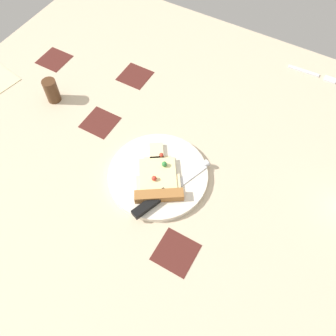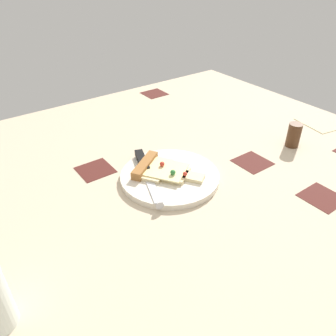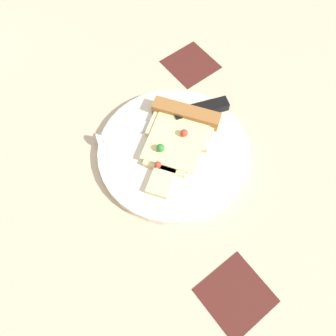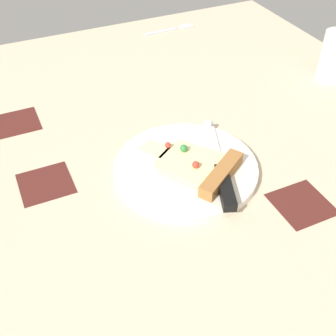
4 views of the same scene
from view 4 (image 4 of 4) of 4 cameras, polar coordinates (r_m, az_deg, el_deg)
The scene contains 6 objects.
ground_plane at distance 77.43cm, azimuth -3.38°, elevation -2.11°, with size 131.71×131.71×3.00cm.
plate at distance 77.05cm, azimuth 2.36°, elevation -0.04°, with size 25.89×25.89×1.56cm, color silver.
pizza_slice at distance 75.13cm, azimuth 4.09°, elevation 0.20°, with size 18.81×16.12×2.68cm.
knife at distance 75.14cm, azimuth 7.00°, elevation -0.24°, with size 23.23×10.32×2.45cm.
drinking_glass at distance 109.68cm, azimuth 21.29°, elevation 13.71°, with size 6.56×6.56×11.41cm, color silver.
fork at distance 130.16cm, azimuth 0.49°, elevation 18.06°, with size 2.57×15.37×0.80cm.
Camera 4 is at (-53.04, 19.32, 51.51)cm, focal length 45.77 mm.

